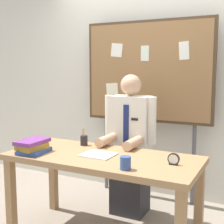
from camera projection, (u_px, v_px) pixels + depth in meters
back_wall at (153, 81)px, 3.74m from camera, size 6.40×0.08×2.70m
desk at (103, 166)px, 2.71m from camera, size 1.64×0.74×0.76m
person at (130, 150)px, 3.23m from camera, size 0.55×0.56×1.43m
bulletin_board at (147, 74)px, 3.55m from camera, size 1.47×0.09×2.02m
book_stack at (33, 146)px, 2.77m from camera, size 0.24×0.29×0.12m
open_notebook at (98, 155)px, 2.69m from camera, size 0.27×0.23×0.01m
desk_clock at (174, 160)px, 2.43m from camera, size 0.09×0.04×0.09m
coffee_mug at (125, 163)px, 2.31m from camera, size 0.08×0.08×0.10m
pen_holder at (84, 140)px, 3.05m from camera, size 0.07×0.07×0.16m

